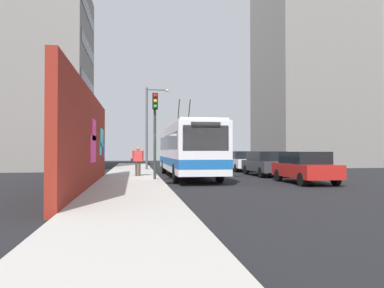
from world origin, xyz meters
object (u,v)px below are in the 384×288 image
Objects in this scene: traffic_light at (155,121)px; street_lamp at (149,122)px; pedestrian_midblock at (138,159)px; parked_car_red at (305,167)px; parked_car_dark_gray at (266,163)px; parked_car_white at (241,161)px; city_bus at (187,148)px.

street_lamp reaches higher than traffic_light.
street_lamp is (7.51, -0.97, 2.74)m from pedestrian_midblock.
street_lamp is at bearing 30.94° from parked_car_red.
parked_car_dark_gray is at bearing -63.75° from traffic_light.
parked_car_white is at bearing -96.60° from street_lamp.
traffic_light is 0.69× the size of street_lamp.
traffic_light is (-3.17, 2.15, 1.39)m from city_bus.
pedestrian_midblock is (-0.49, 3.01, -0.61)m from city_bus.
parked_car_red and parked_car_dark_gray have the same top height.
parked_car_red is 5.51m from parked_car_dark_gray.
parked_car_red is 2.48× the size of pedestrian_midblock.
street_lamp reaches higher than parked_car_dark_gray.
parked_car_dark_gray is 0.71× the size of street_lamp.
city_bus is at bearing -80.82° from pedestrian_midblock.
pedestrian_midblock reaches higher than parked_car_dark_gray.
city_bus is at bearing -34.17° from traffic_light.
city_bus reaches higher than parked_car_dark_gray.
pedestrian_midblock is (4.56, 8.21, 0.32)m from parked_car_red.
parked_car_red is 0.94× the size of traffic_light.
city_bus is 7.31m from parked_car_red.
pedestrian_midblock is (-6.68, 8.21, 0.32)m from parked_car_white.
traffic_light is 10.22m from street_lamp.
pedestrian_midblock is at bearing 99.18° from city_bus.
parked_car_white is 2.81× the size of pedestrian_midblock.
city_bus is 7.00× the size of pedestrian_midblock.
traffic_light is (1.88, 7.35, 2.32)m from parked_car_red.
street_lamp is (6.57, 7.24, 3.06)m from parked_car_dark_gray.
parked_car_white is (6.19, -5.20, -0.93)m from city_bus.
parked_car_dark_gray is at bearing -132.23° from street_lamp.
street_lamp reaches higher than parked_car_red.
traffic_light is (-2.68, -0.86, 2.00)m from pedestrian_midblock.
city_bus is at bearing 139.96° from parked_car_white.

